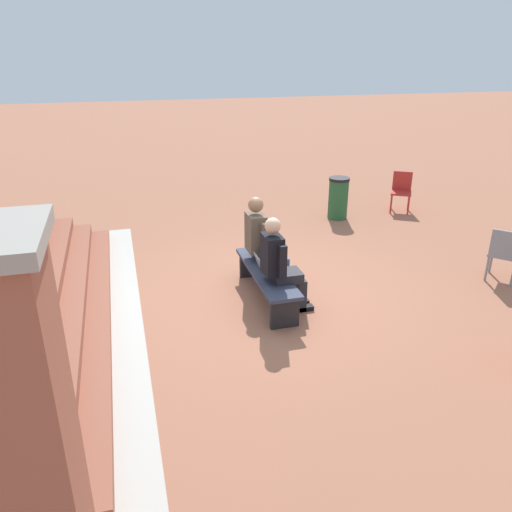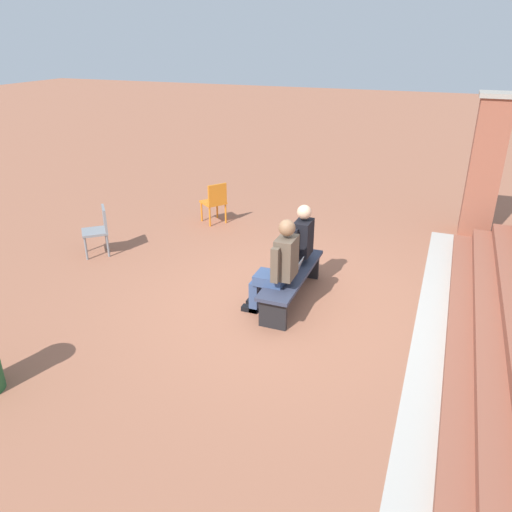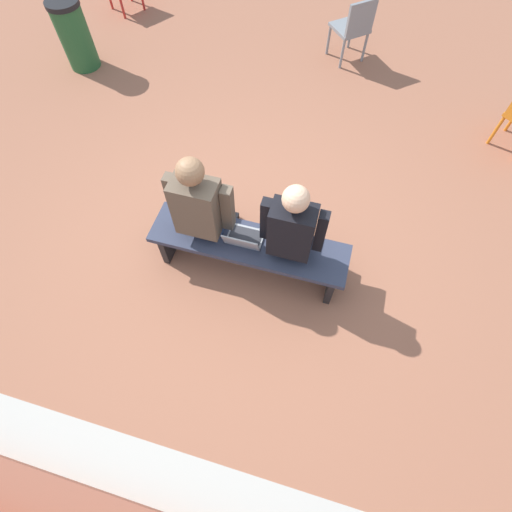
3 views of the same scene
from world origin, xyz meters
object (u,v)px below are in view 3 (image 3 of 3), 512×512
Objects in this scene: person_student at (293,229)px; plastic_chair_mid_courtyard at (354,26)px; bench at (249,248)px; person_adult at (203,206)px; litter_bin at (75,35)px; laptop at (244,239)px.

plastic_chair_mid_courtyard is at bearing -90.19° from person_student.
person_adult is (0.42, -0.07, 0.38)m from bench.
person_student is at bearing 179.79° from person_adult.
person_adult is 3.62m from plastic_chair_mid_courtyard.
person_adult is at bearing -9.40° from bench.
litter_bin reaches higher than plastic_chair_mid_courtyard.
laptop is 0.38× the size of plastic_chair_mid_courtyard.
plastic_chair_mid_courtyard is at bearing -96.73° from laptop.
person_student is 1.58× the size of plastic_chair_mid_courtyard.
person_student reaches higher than laptop.
person_adult is at bearing 138.17° from litter_bin.
litter_bin is (3.11, -2.48, 0.08)m from bench.
litter_bin reaches higher than laptop.
laptop is 0.37× the size of litter_bin.
person_adult is 0.45m from laptop.
laptop reaches higher than bench.
laptop is at bearing 140.94° from litter_bin.
person_adult reaches higher than laptop.
plastic_chair_mid_courtyard is 0.98× the size of litter_bin.
person_adult reaches higher than plastic_chair_mid_courtyard.
litter_bin is (3.48, -2.41, -0.28)m from person_student.
litter_bin is (3.49, 1.12, -0.05)m from plastic_chair_mid_courtyard.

